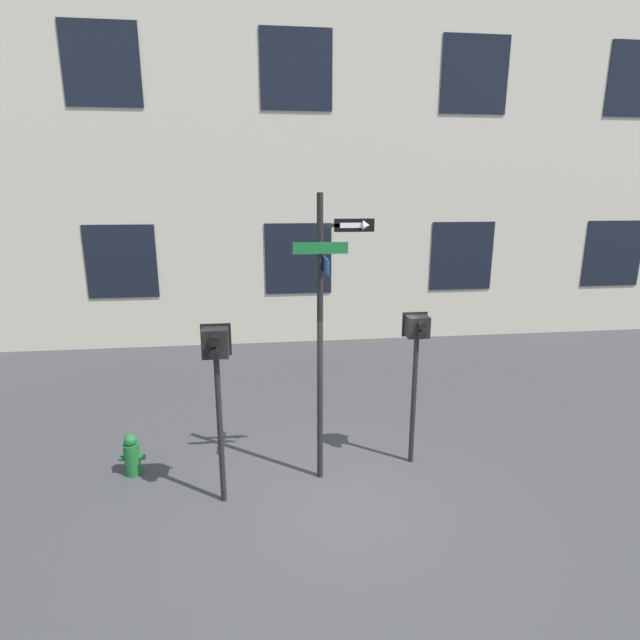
% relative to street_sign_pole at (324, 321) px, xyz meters
% --- Properties ---
extents(ground_plane, '(60.00, 60.00, 0.00)m').
position_rel_street_sign_pole_xyz_m(ground_plane, '(0.21, -0.88, -2.51)').
color(ground_plane, '#38383A').
extents(building_facade, '(24.00, 0.64, 14.62)m').
position_rel_street_sign_pole_xyz_m(building_facade, '(0.21, 7.44, 4.80)').
color(building_facade, beige).
rests_on(building_facade, ground_plane).
extents(street_sign_pole, '(1.14, 0.85, 4.29)m').
position_rel_street_sign_pole_xyz_m(street_sign_pole, '(0.00, 0.00, 0.00)').
color(street_sign_pole, black).
rests_on(street_sign_pole, ground_plane).
extents(pedestrian_signal_left, '(0.40, 0.40, 2.59)m').
position_rel_street_sign_pole_xyz_m(pedestrian_signal_left, '(-1.51, -0.44, -0.45)').
color(pedestrian_signal_left, black).
rests_on(pedestrian_signal_left, ground_plane).
extents(pedestrian_signal_right, '(0.39, 0.40, 2.49)m').
position_rel_street_sign_pole_xyz_m(pedestrian_signal_right, '(1.47, 0.26, -0.56)').
color(pedestrian_signal_right, black).
rests_on(pedestrian_signal_right, ground_plane).
extents(fire_hydrant, '(0.40, 0.24, 0.68)m').
position_rel_street_sign_pole_xyz_m(fire_hydrant, '(-2.96, 0.43, -2.18)').
color(fire_hydrant, '#196028').
rests_on(fire_hydrant, ground_plane).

